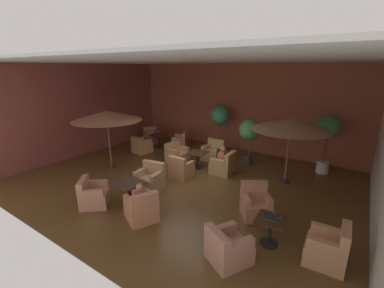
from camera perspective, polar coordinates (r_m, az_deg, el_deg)
The scene contains 30 objects.
ground_plane at distance 9.34m, azimuth -1.56°, elevation -7.93°, with size 11.22×9.02×0.02m, color brown.
wall_back_brick at distance 12.56m, azimuth 10.37°, elevation 7.81°, with size 11.22×0.08×4.04m, color #974B36.
wall_left_accent at distance 12.73m, azimuth -22.71°, elevation 6.93°, with size 0.08×9.02×4.04m, color brown.
ceiling_slab at distance 8.52m, azimuth -1.78°, elevation 17.94°, with size 11.22×9.02×0.06m, color silver.
cafe_table_front_left at distance 6.28m, azimuth 16.95°, elevation -16.94°, with size 0.68×0.68×0.65m.
armchair_front_left_north at distance 7.28m, azimuth 13.84°, elevation -12.90°, with size 0.99×0.99×0.92m.
armchair_front_left_east at distance 5.73m, azimuth 7.90°, elevation -21.84°, with size 1.01×1.04×0.79m.
armchair_front_left_south at distance 6.25m, azimuth 27.82°, elevation -19.88°, with size 0.79×0.74×0.91m.
cafe_table_front_right at distance 10.25m, azimuth 1.26°, elevation -2.70°, with size 0.75×0.75×0.65m.
armchair_front_right_north at distance 9.44m, azimuth -2.45°, elevation -5.61°, with size 0.71×0.73×0.84m.
armchair_front_right_east at distance 9.83m, azimuth 7.00°, elevation -4.70°, with size 0.82×0.85×0.86m.
armchair_front_right_south at distance 11.19m, azimuth 4.70°, elevation -1.95°, with size 0.85×0.76×0.90m.
armchair_front_right_west at distance 11.01m, azimuth -3.37°, elevation -2.34°, with size 0.86×0.85×0.81m.
cafe_table_mid_center at distance 7.85m, azimuth -13.71°, elevation -9.28°, with size 0.83×0.83×0.65m.
armchair_mid_center_north at distance 8.12m, azimuth -20.99°, elevation -10.55°, with size 1.05×1.05×0.84m.
armchair_mid_center_east at distance 7.05m, azimuth -11.07°, elevation -13.92°, with size 1.03×0.99×0.86m.
armchair_mid_center_south at distance 8.65m, azimuth -9.24°, elevation -7.80°, with size 0.89×0.85×0.88m.
cafe_table_rear_right at distance 12.97m, azimuth -7.30°, elevation 1.42°, with size 0.77×0.77×0.65m.
armchair_rear_right_north at distance 14.00m, azimuth -8.94°, elevation 1.61°, with size 0.97×0.96×0.81m.
armchair_rear_right_east at distance 12.39m, azimuth -11.08°, elevation -0.49°, with size 0.81×0.86×0.78m.
armchair_rear_right_south at distance 12.77m, azimuth -2.59°, elevation 0.40°, with size 0.97×1.02×0.87m.
patio_umbrella_tall_red at distance 10.29m, azimuth -18.27°, elevation 5.95°, with size 2.62×2.62×2.31m.
patio_umbrella_center_beige at distance 9.09m, azimuth 20.97°, elevation 4.11°, with size 2.57×2.57×2.28m.
potted_tree_left_corner at distance 10.61m, azimuth 12.62°, elevation 2.58°, with size 0.85×0.85×1.89m.
potted_tree_mid_left at distance 11.89m, azimuth 6.16°, elevation 5.75°, with size 0.87×0.87×2.23m.
potted_tree_mid_right at distance 10.66m, azimuth 27.79°, elevation 2.40°, with size 0.83×0.83×2.23m.
patron_blue_shirt at distance 9.72m, azimuth 6.84°, elevation -2.48°, with size 0.24×0.37×0.63m.
patron_by_window at distance 6.92m, azimuth -11.37°, elevation -11.17°, with size 0.37×0.42×0.61m.
iced_drink_cup at distance 6.20m, azimuth 17.58°, elevation -14.83°, with size 0.08×0.08×0.11m, color white.
open_laptop at distance 6.13m, azimuth 17.38°, elevation -15.25°, with size 0.34×0.26×0.20m.
Camera 1 is at (4.95, -6.93, 3.84)m, focal length 24.15 mm.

